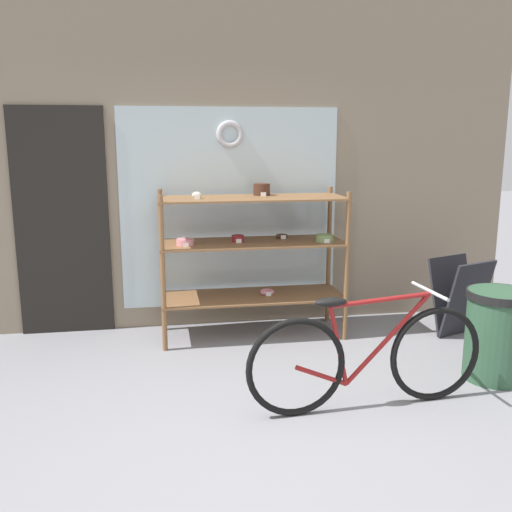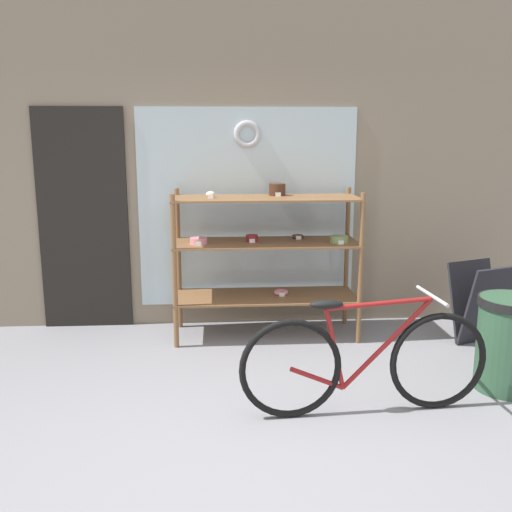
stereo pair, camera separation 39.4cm
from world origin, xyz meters
The scene contains 6 objects.
ground_plane centered at (0.00, 0.00, 0.00)m, with size 30.00×30.00×0.00m, color gray.
storefront_facade centered at (-0.03, 2.55, 1.91)m, with size 6.10×0.13×3.91m.
display_case centered at (0.36, 2.12, 0.84)m, with size 1.67×0.59×1.40m.
bicycle centered at (0.87, 0.52, 0.37)m, with size 1.69×0.46×0.81m.
sandwich_board centered at (2.26, 1.80, 0.37)m, with size 0.60×0.53×0.72m.
trash_bin centered at (2.02, 0.82, 0.38)m, with size 0.49×0.49×0.70m.
Camera 1 is at (-0.48, -2.93, 1.82)m, focal length 40.00 mm.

